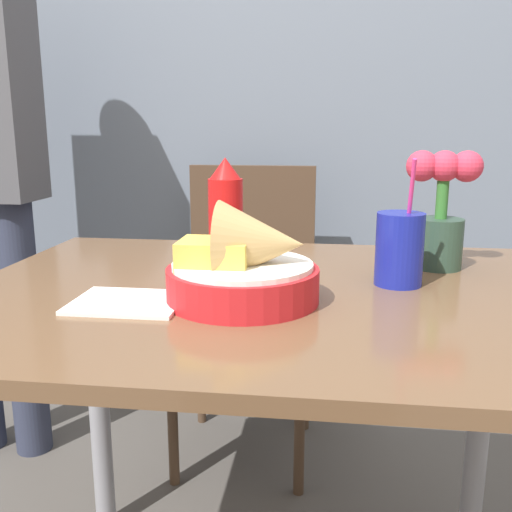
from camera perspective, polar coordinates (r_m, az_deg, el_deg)
The scene contains 8 objects.
wall_window at distance 2.05m, azimuth 4.85°, elevation 20.80°, with size 7.00×0.06×2.60m.
dining_table at distance 0.99m, azimuth 0.98°, elevation -9.80°, with size 1.02×0.77×0.75m.
chair_far_window at distance 1.79m, azimuth -0.73°, elevation -2.83°, with size 0.40×0.40×0.89m.
food_basket at distance 0.87m, azimuth -0.83°, elevation -1.03°, with size 0.23×0.23×0.16m.
ketchup_bottle at distance 1.09m, azimuth -3.05°, elevation 4.24°, with size 0.07×0.07×0.21m.
drink_cup at distance 0.99m, azimuth 14.14°, elevation 0.47°, with size 0.08×0.08×0.21m.
flower_vase at distance 1.12m, azimuth 18.04°, elevation 4.43°, with size 0.14×0.09×0.22m.
napkin at distance 0.89m, azimuth -12.68°, elevation -4.53°, with size 0.17×0.13×0.01m.
Camera 1 is at (0.10, -0.90, 1.01)m, focal length 40.00 mm.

